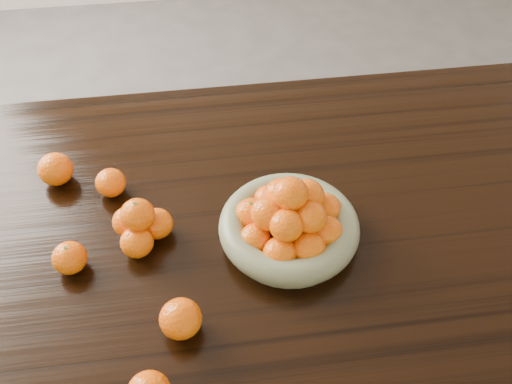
{
  "coord_description": "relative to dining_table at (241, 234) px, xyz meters",
  "views": [
    {
      "loc": [
        -0.09,
        -0.9,
        1.76
      ],
      "look_at": [
        0.03,
        -0.02,
        0.83
      ],
      "focal_mm": 40.0,
      "sensor_mm": 36.0,
      "label": 1
    }
  ],
  "objects": [
    {
      "name": "orange_pyramid",
      "position": [
        -0.23,
        -0.05,
        0.14
      ],
      "size": [
        0.14,
        0.14,
        0.12
      ],
      "rotation": [
        0.0,
        0.0,
        -0.22
      ],
      "color": "orange",
      "rests_on": "dining_table"
    },
    {
      "name": "loose_orange_3",
      "position": [
        -0.44,
        0.16,
        0.13
      ],
      "size": [
        0.09,
        0.09,
        0.08
      ],
      "primitive_type": "ellipsoid",
      "color": "orange",
      "rests_on": "dining_table"
    },
    {
      "name": "dining_table",
      "position": [
        0.0,
        0.0,
        0.0
      ],
      "size": [
        2.0,
        1.0,
        0.75
      ],
      "color": "black",
      "rests_on": "ground"
    },
    {
      "name": "loose_orange_4",
      "position": [
        -0.3,
        0.1,
        0.12
      ],
      "size": [
        0.07,
        0.07,
        0.07
      ],
      "primitive_type": "ellipsoid",
      "color": "orange",
      "rests_on": "dining_table"
    },
    {
      "name": "loose_orange_1",
      "position": [
        -0.15,
        -0.3,
        0.13
      ],
      "size": [
        0.08,
        0.08,
        0.08
      ],
      "primitive_type": "ellipsoid",
      "color": "orange",
      "rests_on": "dining_table"
    },
    {
      "name": "ground",
      "position": [
        0.0,
        0.0,
        -0.66
      ],
      "size": [
        5.0,
        5.0,
        0.0
      ],
      "primitive_type": "plane",
      "color": "#575552",
      "rests_on": "ground"
    },
    {
      "name": "fruit_bowl",
      "position": [
        0.1,
        -0.1,
        0.14
      ],
      "size": [
        0.32,
        0.32,
        0.17
      ],
      "rotation": [
        0.0,
        0.0,
        0.15
      ],
      "color": "gray",
      "rests_on": "dining_table"
    },
    {
      "name": "loose_orange_0",
      "position": [
        -0.38,
        -0.12,
        0.12
      ],
      "size": [
        0.07,
        0.07,
        0.07
      ],
      "primitive_type": "ellipsoid",
      "color": "orange",
      "rests_on": "dining_table"
    }
  ]
}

